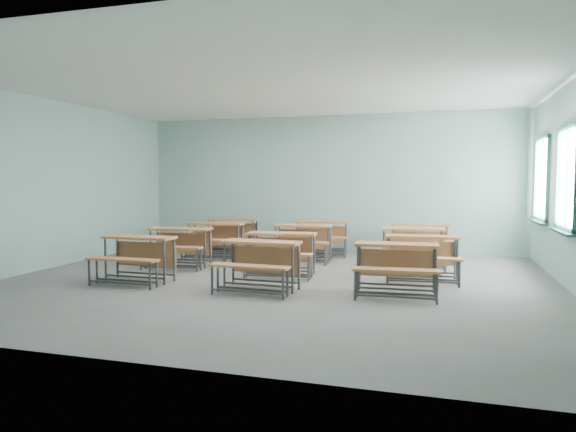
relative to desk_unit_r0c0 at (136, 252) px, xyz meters
name	(u,v)px	position (x,y,z in m)	size (l,w,h in m)	color
room	(280,185)	(2.24, 0.76, 1.10)	(9.04, 8.04, 3.24)	slate
desk_unit_r0c0	(136,252)	(0.00, 0.00, 0.00)	(1.21, 0.82, 0.75)	#9F6239
desk_unit_r0c1	(259,258)	(2.15, -0.04, 0.00)	(1.23, 0.85, 0.75)	#9F6239
desk_unit_r0c2	(396,261)	(4.16, 0.23, 0.00)	(1.25, 0.88, 0.75)	#9F6239
desk_unit_r1c0	(178,241)	(-0.05, 1.52, 0.00)	(1.27, 0.92, 0.75)	#9F6239
desk_unit_r1c1	(281,247)	(2.10, 1.24, 0.00)	(1.28, 0.93, 0.75)	#9F6239
desk_unit_r1c2	(422,251)	(4.49, 1.44, 0.00)	(1.25, 0.88, 0.75)	#9F6239
desk_unit_r2c0	(214,235)	(0.12, 2.80, 0.00)	(1.26, 0.90, 0.75)	#9F6239
desk_unit_r2c1	(302,237)	(2.05, 2.87, 0.00)	(1.25, 0.89, 0.75)	#9F6239
desk_unit_r2c2	(413,241)	(4.28, 2.76, 0.00)	(1.29, 0.94, 0.75)	#9F6239
desk_unit_r3c0	(231,230)	(0.03, 3.96, 0.00)	(1.26, 0.91, 0.75)	#9F6239
desk_unit_r3c1	(321,232)	(2.23, 3.91, 0.00)	(1.29, 0.95, 0.75)	#9F6239
desk_unit_r3c2	(419,236)	(4.36, 3.77, 0.00)	(1.25, 0.89, 0.75)	#9F6239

